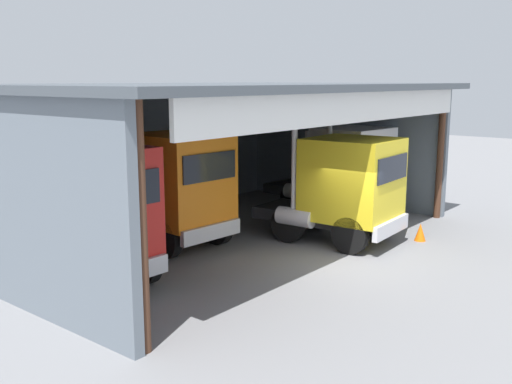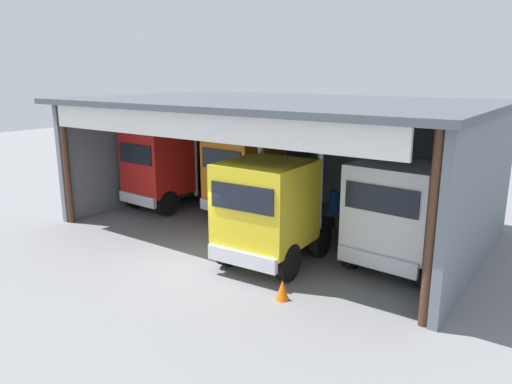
{
  "view_description": "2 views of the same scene",
  "coord_description": "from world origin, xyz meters",
  "px_view_note": "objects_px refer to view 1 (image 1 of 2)",
  "views": [
    {
      "loc": [
        -13.65,
        -7.89,
        5.03
      ],
      "look_at": [
        0.0,
        3.14,
        1.65
      ],
      "focal_mm": 40.91,
      "sensor_mm": 36.0,
      "label": 1
    },
    {
      "loc": [
        9.74,
        -10.51,
        5.8
      ],
      "look_at": [
        0.0,
        3.14,
        1.65
      ],
      "focal_mm": 33.47,
      "sensor_mm": 36.0,
      "label": 2
    }
  ],
  "objects_px": {
    "oil_drum": "(175,205)",
    "truck_red_center_bay": "(88,216)",
    "traffic_cone": "(420,232)",
    "truck_white_left_bay": "(345,169)",
    "truck_orange_center_right_bay": "(175,187)",
    "truck_yellow_center_left_bay": "(345,187)"
  },
  "relations": [
    {
      "from": "oil_drum",
      "to": "truck_red_center_bay",
      "type": "bearing_deg",
      "value": -148.68
    },
    {
      "from": "traffic_cone",
      "to": "oil_drum",
      "type": "bearing_deg",
      "value": 107.32
    },
    {
      "from": "truck_red_center_bay",
      "to": "truck_white_left_bay",
      "type": "distance_m",
      "value": 10.88
    },
    {
      "from": "truck_red_center_bay",
      "to": "oil_drum",
      "type": "xyz_separation_m",
      "value": [
        6.49,
        3.95,
        -1.37
      ]
    },
    {
      "from": "truck_orange_center_right_bay",
      "to": "oil_drum",
      "type": "height_order",
      "value": "truck_orange_center_right_bay"
    },
    {
      "from": "oil_drum",
      "to": "traffic_cone",
      "type": "relative_size",
      "value": 1.59
    },
    {
      "from": "truck_orange_center_right_bay",
      "to": "truck_white_left_bay",
      "type": "xyz_separation_m",
      "value": [
        7.03,
        -1.78,
        -0.12
      ]
    },
    {
      "from": "truck_orange_center_right_bay",
      "to": "truck_red_center_bay",
      "type": "bearing_deg",
      "value": 18.89
    },
    {
      "from": "truck_red_center_bay",
      "to": "truck_white_left_bay",
      "type": "xyz_separation_m",
      "value": [
        10.86,
        -0.73,
        -0.07
      ]
    },
    {
      "from": "truck_red_center_bay",
      "to": "traffic_cone",
      "type": "bearing_deg",
      "value": 156.21
    },
    {
      "from": "truck_yellow_center_left_bay",
      "to": "truck_white_left_bay",
      "type": "height_order",
      "value": "truck_yellow_center_left_bay"
    },
    {
      "from": "truck_white_left_bay",
      "to": "oil_drum",
      "type": "distance_m",
      "value": 6.53
    },
    {
      "from": "truck_orange_center_right_bay",
      "to": "traffic_cone",
      "type": "height_order",
      "value": "truck_orange_center_right_bay"
    },
    {
      "from": "oil_drum",
      "to": "traffic_cone",
      "type": "height_order",
      "value": "oil_drum"
    },
    {
      "from": "truck_white_left_bay",
      "to": "traffic_cone",
      "type": "bearing_deg",
      "value": 69.53
    },
    {
      "from": "truck_yellow_center_left_bay",
      "to": "oil_drum",
      "type": "bearing_deg",
      "value": -84.52
    },
    {
      "from": "truck_orange_center_right_bay",
      "to": "truck_white_left_bay",
      "type": "bearing_deg",
      "value": 169.38
    },
    {
      "from": "truck_red_center_bay",
      "to": "oil_drum",
      "type": "height_order",
      "value": "truck_red_center_bay"
    },
    {
      "from": "truck_red_center_bay",
      "to": "truck_orange_center_right_bay",
      "type": "xyz_separation_m",
      "value": [
        3.83,
        1.05,
        0.04
      ]
    },
    {
      "from": "truck_orange_center_right_bay",
      "to": "traffic_cone",
      "type": "bearing_deg",
      "value": 137.13
    },
    {
      "from": "truck_red_center_bay",
      "to": "truck_yellow_center_left_bay",
      "type": "height_order",
      "value": "truck_yellow_center_left_bay"
    },
    {
      "from": "truck_red_center_bay",
      "to": "truck_orange_center_right_bay",
      "type": "bearing_deg",
      "value": -162.08
    }
  ]
}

